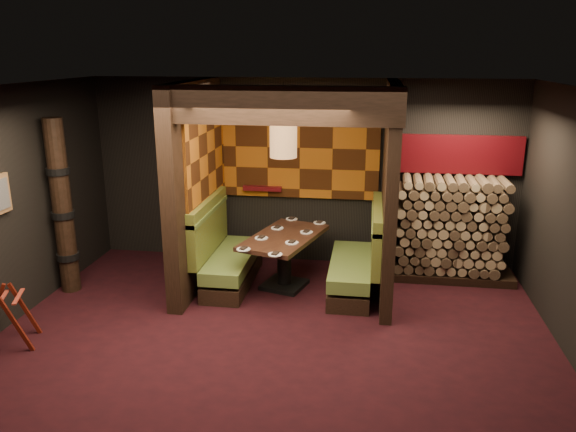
{
  "coord_description": "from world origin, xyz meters",
  "views": [
    {
      "loc": [
        1.03,
        -5.66,
        3.22
      ],
      "look_at": [
        0.0,
        1.3,
        1.15
      ],
      "focal_mm": 35.0,
      "sensor_mm": 36.0,
      "label": 1
    }
  ],
  "objects_px": {
    "booth_bench_right": "(358,264)",
    "luggage_rack": "(5,316)",
    "booth_bench_left": "(225,257)",
    "totem_column": "(62,208)",
    "pendant_lamp": "(283,140)",
    "dining_table": "(284,251)",
    "firewood_stack": "(455,229)"
  },
  "relations": [
    {
      "from": "totem_column",
      "to": "pendant_lamp",
      "type": "bearing_deg",
      "value": 9.32
    },
    {
      "from": "booth_bench_right",
      "to": "pendant_lamp",
      "type": "relative_size",
      "value": 1.64
    },
    {
      "from": "booth_bench_right",
      "to": "luggage_rack",
      "type": "bearing_deg",
      "value": -151.84
    },
    {
      "from": "totem_column",
      "to": "firewood_stack",
      "type": "bearing_deg",
      "value": 13.19
    },
    {
      "from": "pendant_lamp",
      "to": "luggage_rack",
      "type": "bearing_deg",
      "value": -144.8
    },
    {
      "from": "booth_bench_left",
      "to": "dining_table",
      "type": "xyz_separation_m",
      "value": [
        0.86,
        -0.02,
        0.13
      ]
    },
    {
      "from": "pendant_lamp",
      "to": "totem_column",
      "type": "bearing_deg",
      "value": -170.68
    },
    {
      "from": "booth_bench_right",
      "to": "luggage_rack",
      "type": "relative_size",
      "value": 2.09
    },
    {
      "from": "booth_bench_left",
      "to": "pendant_lamp",
      "type": "bearing_deg",
      "value": -4.41
    },
    {
      "from": "pendant_lamp",
      "to": "firewood_stack",
      "type": "xyz_separation_m",
      "value": [
        2.39,
        0.77,
        -1.35
      ]
    },
    {
      "from": "pendant_lamp",
      "to": "totem_column",
      "type": "relative_size",
      "value": 0.41
    },
    {
      "from": "booth_bench_right",
      "to": "luggage_rack",
      "type": "height_order",
      "value": "booth_bench_right"
    },
    {
      "from": "luggage_rack",
      "to": "firewood_stack",
      "type": "distance_m",
      "value": 5.96
    },
    {
      "from": "dining_table",
      "to": "firewood_stack",
      "type": "distance_m",
      "value": 2.5
    },
    {
      "from": "dining_table",
      "to": "booth_bench_left",
      "type": "bearing_deg",
      "value": 178.92
    },
    {
      "from": "dining_table",
      "to": "luggage_rack",
      "type": "relative_size",
      "value": 2.11
    },
    {
      "from": "booth_bench_right",
      "to": "firewood_stack",
      "type": "xyz_separation_m",
      "value": [
        1.35,
        0.7,
        0.35
      ]
    },
    {
      "from": "booth_bench_left",
      "to": "totem_column",
      "type": "relative_size",
      "value": 0.67
    },
    {
      "from": "booth_bench_left",
      "to": "booth_bench_right",
      "type": "xyz_separation_m",
      "value": [
        1.89,
        0.0,
        0.0
      ]
    },
    {
      "from": "booth_bench_right",
      "to": "firewood_stack",
      "type": "bearing_deg",
      "value": 27.35
    },
    {
      "from": "booth_bench_right",
      "to": "booth_bench_left",
      "type": "bearing_deg",
      "value": 180.0
    },
    {
      "from": "pendant_lamp",
      "to": "firewood_stack",
      "type": "bearing_deg",
      "value": 17.79
    },
    {
      "from": "luggage_rack",
      "to": "totem_column",
      "type": "bearing_deg",
      "value": 92.98
    },
    {
      "from": "pendant_lamp",
      "to": "totem_column",
      "type": "height_order",
      "value": "pendant_lamp"
    },
    {
      "from": "dining_table",
      "to": "luggage_rack",
      "type": "xyz_separation_m",
      "value": [
        -2.87,
        -2.07,
        -0.18
      ]
    },
    {
      "from": "dining_table",
      "to": "firewood_stack",
      "type": "bearing_deg",
      "value": 16.7
    },
    {
      "from": "dining_table",
      "to": "luggage_rack",
      "type": "height_order",
      "value": "dining_table"
    },
    {
      "from": "booth_bench_left",
      "to": "totem_column",
      "type": "xyz_separation_m",
      "value": [
        -2.09,
        -0.55,
        0.79
      ]
    },
    {
      "from": "booth_bench_left",
      "to": "booth_bench_right",
      "type": "relative_size",
      "value": 1.0
    },
    {
      "from": "booth_bench_left",
      "to": "pendant_lamp",
      "type": "xyz_separation_m",
      "value": [
        0.86,
        -0.07,
        1.7
      ]
    },
    {
      "from": "pendant_lamp",
      "to": "luggage_rack",
      "type": "relative_size",
      "value": 1.27
    },
    {
      "from": "booth_bench_right",
      "to": "totem_column",
      "type": "height_order",
      "value": "totem_column"
    }
  ]
}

